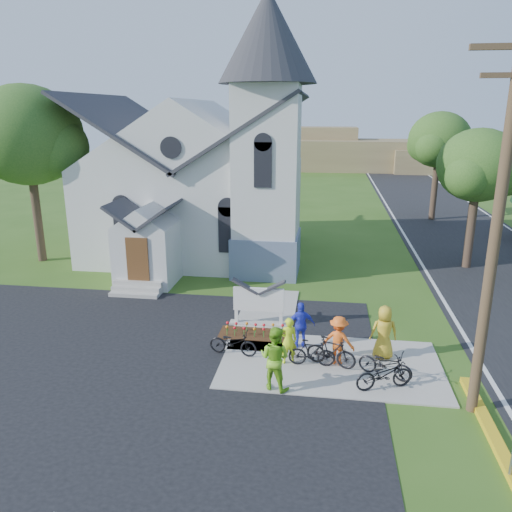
% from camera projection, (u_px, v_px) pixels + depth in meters
% --- Properties ---
extents(ground, '(120.00, 120.00, 0.00)m').
position_uv_depth(ground, '(282.00, 369.00, 15.72)').
color(ground, '#345919').
rests_on(ground, ground).
extents(parking_lot, '(20.00, 16.00, 0.02)m').
position_uv_depth(parking_lot, '(41.00, 385.00, 14.77)').
color(parking_lot, black).
rests_on(parking_lot, ground).
extents(road, '(8.00, 90.00, 0.02)m').
position_uv_depth(road, '(480.00, 252.00, 28.61)').
color(road, black).
rests_on(road, ground).
extents(sidewalk, '(7.00, 4.00, 0.05)m').
position_uv_depth(sidewalk, '(330.00, 364.00, 15.98)').
color(sidewalk, '#A7A297').
rests_on(sidewalk, ground).
extents(church, '(12.35, 12.00, 13.00)m').
position_uv_depth(church, '(204.00, 160.00, 26.85)').
color(church, silver).
rests_on(church, ground).
extents(church_sign, '(2.20, 0.40, 1.70)m').
position_uv_depth(church_sign, '(259.00, 300.00, 18.63)').
color(church_sign, '#A7A297').
rests_on(church_sign, ground).
extents(flower_bed, '(2.60, 1.10, 0.07)m').
position_uv_depth(flower_bed, '(255.00, 335.00, 18.06)').
color(flower_bed, '#331E0E').
rests_on(flower_bed, ground).
extents(utility_pole, '(3.45, 0.28, 10.00)m').
position_uv_depth(utility_pole, '(501.00, 215.00, 12.05)').
color(utility_pole, '#4D3926').
rests_on(utility_pole, ground).
extents(tree_lot_corner, '(5.60, 5.60, 9.15)m').
position_uv_depth(tree_lot_corner, '(27.00, 136.00, 25.27)').
color(tree_lot_corner, '#3C2C20').
rests_on(tree_lot_corner, ground).
extents(tree_road_near, '(4.00, 4.00, 7.05)m').
position_uv_depth(tree_road_near, '(478.00, 166.00, 24.50)').
color(tree_road_near, '#3C2C20').
rests_on(tree_road_near, ground).
extents(tree_road_mid, '(4.40, 4.40, 7.80)m').
position_uv_depth(tree_road_mid, '(439.00, 140.00, 35.67)').
color(tree_road_mid, '#3C2C20').
rests_on(tree_road_mid, ground).
extents(distant_hills, '(61.00, 10.00, 5.60)m').
position_uv_depth(distant_hills, '(345.00, 153.00, 68.17)').
color(distant_hills, brown).
rests_on(distant_hills, ground).
extents(cyclist_0, '(0.65, 0.53, 1.55)m').
position_uv_depth(cyclist_0, '(288.00, 341.00, 15.81)').
color(cyclist_0, '#CEF11C').
rests_on(cyclist_0, sidewalk).
extents(bike_0, '(1.69, 0.79, 0.85)m').
position_uv_depth(bike_0, '(233.00, 343.00, 16.45)').
color(bike_0, black).
rests_on(bike_0, sidewalk).
extents(cyclist_1, '(1.13, 1.01, 1.92)m').
position_uv_depth(cyclist_1, '(275.00, 358.00, 14.31)').
color(cyclist_1, '#7BC224').
rests_on(cyclist_1, sidewalk).
extents(bike_1, '(1.49, 0.45, 0.89)m').
position_uv_depth(bike_1, '(312.00, 353.00, 15.72)').
color(bike_1, black).
rests_on(bike_1, sidewalk).
extents(cyclist_2, '(1.01, 0.60, 1.61)m').
position_uv_depth(cyclist_2, '(301.00, 325.00, 16.87)').
color(cyclist_2, '#2A36D4').
rests_on(cyclist_2, sidewalk).
extents(bike_2, '(1.75, 1.18, 0.87)m').
position_uv_depth(bike_2, '(385.00, 364.00, 15.06)').
color(bike_2, black).
rests_on(bike_2, sidewalk).
extents(cyclist_3, '(1.16, 0.85, 1.61)m').
position_uv_depth(cyclist_3, '(338.00, 340.00, 15.76)').
color(cyclist_3, orange).
rests_on(cyclist_3, sidewalk).
extents(bike_3, '(1.68, 0.94, 0.97)m').
position_uv_depth(bike_3, '(331.00, 352.00, 15.69)').
color(bike_3, black).
rests_on(bike_3, sidewalk).
extents(cyclist_4, '(0.92, 0.64, 1.79)m').
position_uv_depth(cyclist_4, '(384.00, 332.00, 16.12)').
color(cyclist_4, gold).
rests_on(cyclist_4, sidewalk).
extents(bike_4, '(1.83, 1.19, 0.91)m').
position_uv_depth(bike_4, '(384.00, 374.00, 14.41)').
color(bike_4, black).
rests_on(bike_4, sidewalk).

